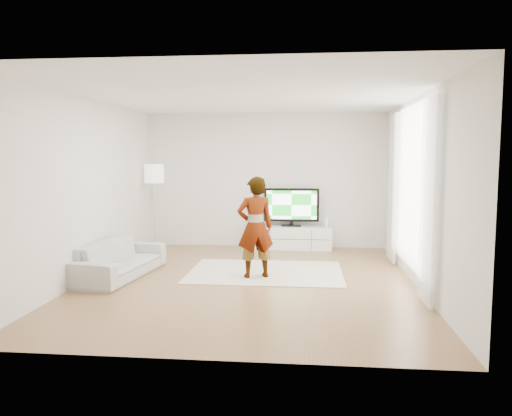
# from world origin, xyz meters

# --- Properties ---
(floor) EXTENTS (6.00, 6.00, 0.00)m
(floor) POSITION_xyz_m (0.00, 0.00, 0.00)
(floor) COLOR olive
(floor) RESTS_ON ground
(ceiling) EXTENTS (6.00, 6.00, 0.00)m
(ceiling) POSITION_xyz_m (0.00, 0.00, 2.80)
(ceiling) COLOR white
(ceiling) RESTS_ON wall_back
(wall_left) EXTENTS (0.02, 6.00, 2.80)m
(wall_left) POSITION_xyz_m (-2.50, 0.00, 1.40)
(wall_left) COLOR silver
(wall_left) RESTS_ON floor
(wall_right) EXTENTS (0.02, 6.00, 2.80)m
(wall_right) POSITION_xyz_m (2.50, 0.00, 1.40)
(wall_right) COLOR silver
(wall_right) RESTS_ON floor
(wall_back) EXTENTS (5.00, 0.02, 2.80)m
(wall_back) POSITION_xyz_m (0.00, 3.00, 1.40)
(wall_back) COLOR silver
(wall_back) RESTS_ON floor
(wall_front) EXTENTS (5.00, 0.02, 2.80)m
(wall_front) POSITION_xyz_m (0.00, -3.00, 1.40)
(wall_front) COLOR silver
(wall_front) RESTS_ON floor
(window) EXTENTS (0.01, 2.60, 2.50)m
(window) POSITION_xyz_m (2.48, 0.30, 1.45)
(window) COLOR white
(window) RESTS_ON wall_right
(curtain_near) EXTENTS (0.04, 0.70, 2.60)m
(curtain_near) POSITION_xyz_m (2.40, -1.00, 1.35)
(curtain_near) COLOR white
(curtain_near) RESTS_ON floor
(curtain_far) EXTENTS (0.04, 0.70, 2.60)m
(curtain_far) POSITION_xyz_m (2.40, 1.60, 1.35)
(curtain_far) COLOR white
(curtain_far) RESTS_ON floor
(media_console) EXTENTS (1.66, 0.47, 0.47)m
(media_console) POSITION_xyz_m (0.57, 2.76, 0.23)
(media_console) COLOR white
(media_console) RESTS_ON floor
(television) EXTENTS (1.13, 0.22, 0.79)m
(television) POSITION_xyz_m (0.57, 2.79, 0.89)
(television) COLOR black
(television) RESTS_ON media_console
(game_console) EXTENTS (0.06, 0.16, 0.21)m
(game_console) POSITION_xyz_m (1.30, 2.76, 0.57)
(game_console) COLOR white
(game_console) RESTS_ON media_console
(potted_plant) EXTENTS (0.30, 0.30, 0.41)m
(potted_plant) POSITION_xyz_m (-0.13, 2.77, 0.67)
(potted_plant) COLOR #3F7238
(potted_plant) RESTS_ON media_console
(rug) EXTENTS (2.51, 1.81, 0.01)m
(rug) POSITION_xyz_m (0.21, 0.60, 0.01)
(rug) COLOR beige
(rug) RESTS_ON floor
(player) EXTENTS (0.67, 0.55, 1.59)m
(player) POSITION_xyz_m (0.08, 0.23, 0.81)
(player) COLOR #334772
(player) RESTS_ON rug
(sofa) EXTENTS (0.99, 2.03, 0.57)m
(sofa) POSITION_xyz_m (-2.08, 0.08, 0.29)
(sofa) COLOR #ACACA7
(sofa) RESTS_ON floor
(floor_lamp) EXTENTS (0.39, 0.39, 1.75)m
(floor_lamp) POSITION_xyz_m (-2.20, 2.39, 1.48)
(floor_lamp) COLOR silver
(floor_lamp) RESTS_ON floor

